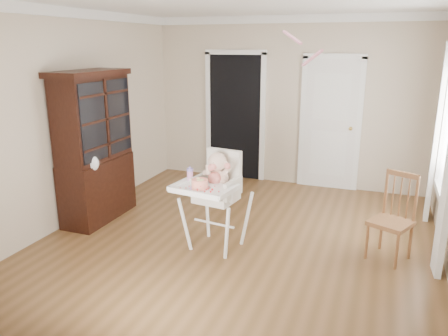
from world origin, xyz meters
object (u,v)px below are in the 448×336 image
at_px(sippy_cup, 190,174).
at_px(dining_chair, 392,220).
at_px(high_chair, 216,189).
at_px(china_cabinet, 95,147).
at_px(cake, 200,184).

xyz_separation_m(sippy_cup, dining_chair, (2.16, 0.48, -0.43)).
relative_size(high_chair, china_cabinet, 0.59).
bearing_deg(cake, china_cabinet, 161.64).
xyz_separation_m(cake, china_cabinet, (-1.73, 0.57, 0.13)).
height_order(sippy_cup, china_cabinet, china_cabinet).
xyz_separation_m(cake, sippy_cup, (-0.22, 0.23, 0.02)).
relative_size(high_chair, cake, 5.13).
bearing_deg(cake, dining_chair, 20.21).
bearing_deg(sippy_cup, china_cabinet, 167.24).
bearing_deg(sippy_cup, high_chair, 11.93).
height_order(cake, sippy_cup, sippy_cup).
bearing_deg(china_cabinet, sippy_cup, -12.76).
relative_size(cake, china_cabinet, 0.11).
distance_m(sippy_cup, china_cabinet, 1.56).
bearing_deg(dining_chair, cake, -135.09).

